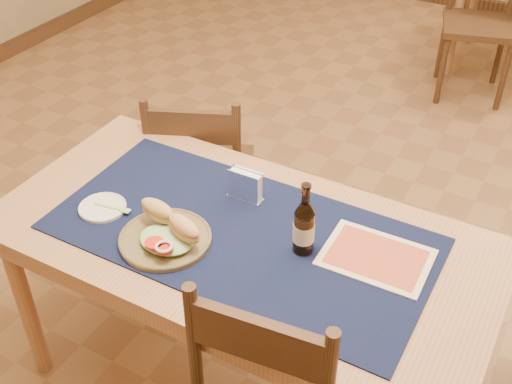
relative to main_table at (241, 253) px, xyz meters
The scene contains 11 objects.
main_table is the anchor object (origin of this frame).
placemat 0.09m from the main_table, ahead, with size 1.20×0.60×0.01m, color #10163B.
baseboard 1.01m from the main_table, 90.00° to the left, with size 6.00×7.00×0.10m.
chair_main_far 0.79m from the main_table, 133.59° to the left, with size 0.54×0.54×0.89m.
chair_back_near 2.79m from the main_table, 87.33° to the left, with size 0.55×0.55×0.95m.
sandwich_plate 0.26m from the main_table, 139.75° to the right, with size 0.29×0.29×0.11m.
side_plate 0.48m from the main_table, 165.53° to the right, with size 0.16×0.16×0.01m.
fork 0.44m from the main_table, 165.56° to the right, with size 0.13×0.04×0.00m.
beer_bottle 0.27m from the main_table, ahead, with size 0.07×0.07×0.25m.
napkin_holder 0.23m from the main_table, 115.04° to the left, with size 0.12×0.04×0.11m.
menu_card 0.44m from the main_table, 13.38° to the left, with size 0.32×0.24×0.01m.
Camera 1 is at (0.79, -2.11, 2.07)m, focal length 45.00 mm.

